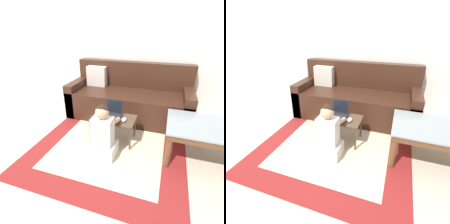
% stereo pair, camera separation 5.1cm
% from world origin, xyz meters
% --- Properties ---
extents(ground_plane, '(16.00, 16.00, 0.00)m').
position_xyz_m(ground_plane, '(0.00, 0.00, 0.00)').
color(ground_plane, beige).
extents(wall_back, '(9.00, 0.06, 2.50)m').
position_xyz_m(wall_back, '(0.00, 1.48, 1.25)').
color(wall_back, silver).
rests_on(wall_back, ground_plane).
extents(area_rug, '(2.01, 1.88, 0.01)m').
position_xyz_m(area_rug, '(0.07, 0.02, 0.00)').
color(area_rug, maroon).
rests_on(area_rug, ground_plane).
extents(couch, '(2.08, 0.83, 0.93)m').
position_xyz_m(couch, '(0.09, 1.03, 0.32)').
color(couch, '#381E14').
rests_on(couch, ground_plane).
extents(coffee_table, '(1.18, 0.68, 0.47)m').
position_xyz_m(coffee_table, '(1.37, 0.17, 0.40)').
color(coffee_table, gray).
rests_on(coffee_table, ground_plane).
extents(laptop_desk, '(0.61, 0.37, 0.36)m').
position_xyz_m(laptop_desk, '(0.07, 0.21, 0.32)').
color(laptop_desk, '#4C3828').
rests_on(laptop_desk, ground_plane).
extents(laptop, '(0.24, 0.22, 0.23)m').
position_xyz_m(laptop, '(0.05, 0.23, 0.40)').
color(laptop, '#232328').
rests_on(laptop, laptop_desk).
extents(computer_mouse, '(0.06, 0.12, 0.04)m').
position_xyz_m(computer_mouse, '(0.24, 0.16, 0.38)').
color(computer_mouse, silver).
rests_on(computer_mouse, laptop_desk).
extents(person_seated, '(0.33, 0.43, 0.71)m').
position_xyz_m(person_seated, '(0.06, -0.16, 0.31)').
color(person_seated, silver).
rests_on(person_seated, ground_plane).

